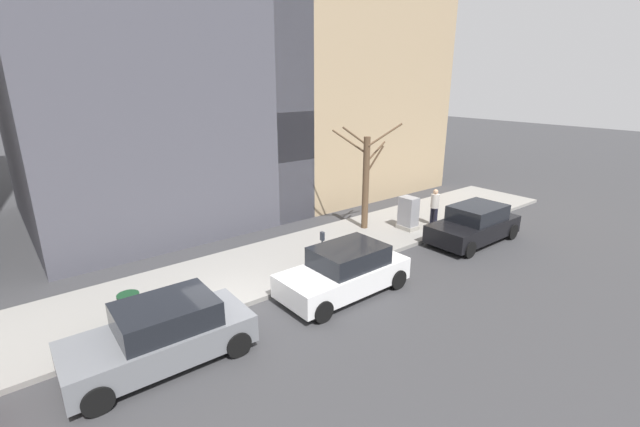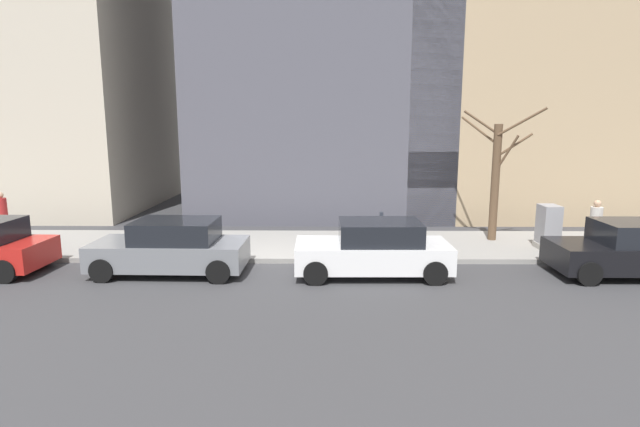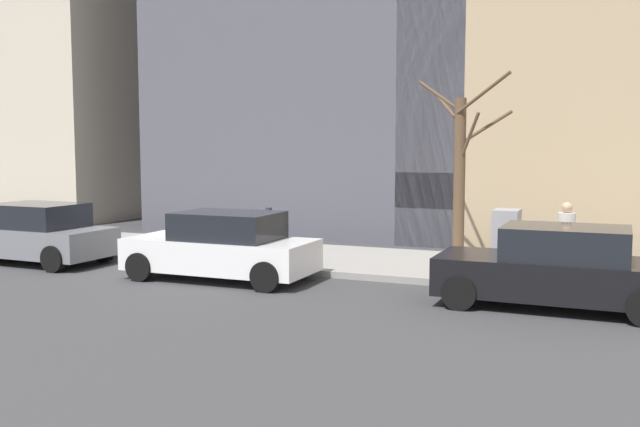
{
  "view_description": "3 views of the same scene",
  "coord_description": "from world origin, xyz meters",
  "px_view_note": "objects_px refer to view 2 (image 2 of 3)",
  "views": [
    {
      "loc": [
        -10.06,
        5.05,
        6.46
      ],
      "look_at": [
        1.93,
        -4.52,
        1.57
      ],
      "focal_mm": 24.0,
      "sensor_mm": 36.0,
      "label": 1
    },
    {
      "loc": [
        -14.43,
        -1.73,
        4.14
      ],
      "look_at": [
        -0.17,
        -1.58,
        1.56
      ],
      "focal_mm": 28.0,
      "sensor_mm": 36.0,
      "label": 2
    },
    {
      "loc": [
        -14.69,
        -11.21,
        3.01
      ],
      "look_at": [
        0.24,
        -4.86,
        1.43
      ],
      "focal_mm": 40.0,
      "sensor_mm": 36.0,
      "label": 3
    }
  ],
  "objects_px": {
    "pedestrian_midblock": "(2,213)",
    "office_tower_left": "(514,28)",
    "utility_box": "(548,228)",
    "parked_car_black": "(633,250)",
    "parked_car_grey": "(172,248)",
    "pedestrian_near_meter": "(596,223)",
    "parking_meter": "(381,229)",
    "bare_tree": "(496,176)",
    "trash_bin": "(184,237)",
    "parked_car_white": "(374,249)"
  },
  "relations": [
    {
      "from": "utility_box",
      "to": "parking_meter",
      "type": "bearing_deg",
      "value": 98.85
    },
    {
      "from": "parked_car_black",
      "to": "pedestrian_near_meter",
      "type": "bearing_deg",
      "value": -0.31
    },
    {
      "from": "utility_box",
      "to": "office_tower_left",
      "type": "distance_m",
      "value": 13.16
    },
    {
      "from": "parking_meter",
      "to": "trash_bin",
      "type": "bearing_deg",
      "value": 85.83
    },
    {
      "from": "trash_bin",
      "to": "pedestrian_midblock",
      "type": "height_order",
      "value": "pedestrian_midblock"
    },
    {
      "from": "bare_tree",
      "to": "office_tower_left",
      "type": "height_order",
      "value": "office_tower_left"
    },
    {
      "from": "parking_meter",
      "to": "trash_bin",
      "type": "distance_m",
      "value": 6.21
    },
    {
      "from": "parked_car_white",
      "to": "pedestrian_near_meter",
      "type": "relative_size",
      "value": 2.54
    },
    {
      "from": "pedestrian_midblock",
      "to": "office_tower_left",
      "type": "distance_m",
      "value": 23.79
    },
    {
      "from": "utility_box",
      "to": "office_tower_left",
      "type": "bearing_deg",
      "value": -12.01
    },
    {
      "from": "parked_car_grey",
      "to": "pedestrian_near_meter",
      "type": "height_order",
      "value": "pedestrian_near_meter"
    },
    {
      "from": "parking_meter",
      "to": "bare_tree",
      "type": "xyz_separation_m",
      "value": [
        2.16,
        -4.13,
        1.38
      ]
    },
    {
      "from": "parked_car_white",
      "to": "parked_car_grey",
      "type": "relative_size",
      "value": 1.0
    },
    {
      "from": "parked_car_black",
      "to": "parking_meter",
      "type": "distance_m",
      "value": 6.91
    },
    {
      "from": "trash_bin",
      "to": "parked_car_grey",
      "type": "bearing_deg",
      "value": -173.98
    },
    {
      "from": "parked_car_white",
      "to": "parking_meter",
      "type": "xyz_separation_m",
      "value": [
        1.56,
        -0.36,
        0.24
      ]
    },
    {
      "from": "parked_car_grey",
      "to": "pedestrian_midblock",
      "type": "relative_size",
      "value": 2.55
    },
    {
      "from": "parked_car_black",
      "to": "office_tower_left",
      "type": "height_order",
      "value": "office_tower_left"
    },
    {
      "from": "parked_car_grey",
      "to": "parked_car_white",
      "type": "bearing_deg",
      "value": -89.92
    },
    {
      "from": "parked_car_white",
      "to": "pedestrian_near_meter",
      "type": "distance_m",
      "value": 7.38
    },
    {
      "from": "parked_car_black",
      "to": "pedestrian_midblock",
      "type": "relative_size",
      "value": 2.53
    },
    {
      "from": "parked_car_black",
      "to": "trash_bin",
      "type": "distance_m",
      "value": 13.06
    },
    {
      "from": "utility_box",
      "to": "office_tower_left",
      "type": "relative_size",
      "value": 0.08
    },
    {
      "from": "utility_box",
      "to": "trash_bin",
      "type": "height_order",
      "value": "utility_box"
    },
    {
      "from": "parked_car_black",
      "to": "parked_car_grey",
      "type": "height_order",
      "value": "same"
    },
    {
      "from": "pedestrian_near_meter",
      "to": "bare_tree",
      "type": "bearing_deg",
      "value": 69.35
    },
    {
      "from": "utility_box",
      "to": "trash_bin",
      "type": "distance_m",
      "value": 11.65
    },
    {
      "from": "pedestrian_near_meter",
      "to": "utility_box",
      "type": "bearing_deg",
      "value": 85.18
    },
    {
      "from": "bare_tree",
      "to": "pedestrian_midblock",
      "type": "distance_m",
      "value": 17.15
    },
    {
      "from": "parked_car_black",
      "to": "parked_car_grey",
      "type": "relative_size",
      "value": 0.99
    },
    {
      "from": "pedestrian_near_meter",
      "to": "pedestrian_midblock",
      "type": "distance_m",
      "value": 19.78
    },
    {
      "from": "utility_box",
      "to": "parked_car_white",
      "type": "bearing_deg",
      "value": 112.53
    },
    {
      "from": "office_tower_left",
      "to": "pedestrian_near_meter",
      "type": "bearing_deg",
      "value": 175.15
    },
    {
      "from": "parked_car_white",
      "to": "bare_tree",
      "type": "relative_size",
      "value": 0.93
    },
    {
      "from": "pedestrian_near_meter",
      "to": "office_tower_left",
      "type": "relative_size",
      "value": 0.09
    },
    {
      "from": "parked_car_grey",
      "to": "trash_bin",
      "type": "bearing_deg",
      "value": 7.22
    },
    {
      "from": "utility_box",
      "to": "pedestrian_near_meter",
      "type": "distance_m",
      "value": 1.36
    },
    {
      "from": "trash_bin",
      "to": "office_tower_left",
      "type": "distance_m",
      "value": 19.28
    },
    {
      "from": "parked_car_white",
      "to": "bare_tree",
      "type": "bearing_deg",
      "value": -50.92
    },
    {
      "from": "parked_car_grey",
      "to": "utility_box",
      "type": "distance_m",
      "value": 11.67
    },
    {
      "from": "bare_tree",
      "to": "pedestrian_midblock",
      "type": "bearing_deg",
      "value": 90.24
    },
    {
      "from": "parking_meter",
      "to": "pedestrian_near_meter",
      "type": "bearing_deg",
      "value": -86.16
    },
    {
      "from": "parking_meter",
      "to": "parked_car_black",
      "type": "bearing_deg",
      "value": -103.05
    },
    {
      "from": "parked_car_white",
      "to": "pedestrian_midblock",
      "type": "bearing_deg",
      "value": 73.27
    },
    {
      "from": "office_tower_left",
      "to": "parked_car_grey",
      "type": "bearing_deg",
      "value": 132.65
    },
    {
      "from": "pedestrian_midblock",
      "to": "office_tower_left",
      "type": "xyz_separation_m",
      "value": [
        9.01,
        -20.61,
        7.72
      ]
    },
    {
      "from": "parked_car_white",
      "to": "trash_bin",
      "type": "distance_m",
      "value": 6.16
    },
    {
      "from": "parking_meter",
      "to": "office_tower_left",
      "type": "bearing_deg",
      "value": -34.55
    },
    {
      "from": "parked_car_black",
      "to": "parking_meter",
      "type": "xyz_separation_m",
      "value": [
        1.56,
        6.72,
        0.24
      ]
    },
    {
      "from": "utility_box",
      "to": "pedestrian_midblock",
      "type": "xyz_separation_m",
      "value": [
        1.24,
        18.43,
        0.24
      ]
    }
  ]
}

